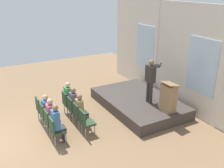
% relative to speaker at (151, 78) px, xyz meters
% --- Properties ---
extents(ground_plane, '(17.88, 17.88, 0.00)m').
position_rel_speaker_xyz_m(ground_plane, '(-0.55, -5.44, -1.48)').
color(ground_plane, '#846647').
extents(rear_partition, '(8.93, 0.14, 4.30)m').
position_rel_speaker_xyz_m(rear_partition, '(-0.53, 1.43, 0.66)').
color(rear_partition, silver).
rests_on(rear_partition, ground).
extents(stage_platform, '(4.00, 2.57, 0.45)m').
position_rel_speaker_xyz_m(stage_platform, '(-0.55, -0.15, -1.26)').
color(stage_platform, '#3F3833').
rests_on(stage_platform, ground).
extents(speaker, '(0.50, 0.69, 1.78)m').
position_rel_speaker_xyz_m(speaker, '(0.00, 0.00, 0.00)').
color(speaker, '#332D28').
rests_on(speaker, stage_platform).
extents(mic_stand, '(0.28, 0.28, 1.56)m').
position_rel_speaker_xyz_m(mic_stand, '(-0.32, 0.22, -0.70)').
color(mic_stand, black).
rests_on(mic_stand, stage_platform).
extents(lectern, '(0.60, 0.48, 1.16)m').
position_rel_speaker_xyz_m(lectern, '(0.98, 0.11, -0.48)').
color(lectern, '#93724C').
rests_on(lectern, stage_platform).
extents(chair_r0_c0, '(0.46, 0.44, 0.94)m').
position_rel_speaker_xyz_m(chair_r0_c0, '(-1.46, -2.94, -0.95)').
color(chair_r0_c0, '#99999E').
rests_on(chair_r0_c0, ground).
extents(audience_r0_c0, '(0.36, 0.39, 1.35)m').
position_rel_speaker_xyz_m(audience_r0_c0, '(-1.46, -2.86, -0.74)').
color(audience_r0_c0, '#2D2D33').
rests_on(audience_r0_c0, ground).
extents(chair_r0_c1, '(0.46, 0.44, 0.94)m').
position_rel_speaker_xyz_m(chair_r0_c1, '(-0.85, -2.94, -0.95)').
color(chair_r0_c1, '#99999E').
rests_on(chair_r0_c1, ground).
extents(audience_r0_c1, '(0.36, 0.39, 1.33)m').
position_rel_speaker_xyz_m(audience_r0_c1, '(-0.85, -2.86, -0.75)').
color(audience_r0_c1, '#2D2D33').
rests_on(audience_r0_c1, ground).
extents(chair_r0_c2, '(0.46, 0.44, 0.94)m').
position_rel_speaker_xyz_m(chair_r0_c2, '(-0.25, -2.94, -0.95)').
color(chair_r0_c2, '#99999E').
rests_on(chair_r0_c2, ground).
extents(audience_r0_c2, '(0.36, 0.39, 1.29)m').
position_rel_speaker_xyz_m(audience_r0_c2, '(-0.25, -2.86, -0.76)').
color(audience_r0_c2, '#2D2D33').
rests_on(audience_r0_c2, ground).
extents(chair_r0_c3, '(0.46, 0.44, 0.94)m').
position_rel_speaker_xyz_m(chair_r0_c3, '(0.35, -2.94, -0.95)').
color(chair_r0_c3, '#99999E').
rests_on(chair_r0_c3, ground).
extents(chair_r1_c0, '(0.46, 0.44, 0.94)m').
position_rel_speaker_xyz_m(chair_r1_c0, '(-1.46, -4.00, -0.95)').
color(chair_r1_c0, '#99999E').
rests_on(chair_r1_c0, ground).
extents(chair_r1_c1, '(0.46, 0.44, 0.94)m').
position_rel_speaker_xyz_m(chair_r1_c1, '(-0.85, -4.00, -0.95)').
color(chair_r1_c1, '#99999E').
rests_on(chair_r1_c1, ground).
extents(audience_r1_c1, '(0.36, 0.39, 1.27)m').
position_rel_speaker_xyz_m(audience_r1_c1, '(-0.85, -3.92, -0.77)').
color(audience_r1_c1, '#2D2D33').
rests_on(audience_r1_c1, ground).
extents(chair_r1_c2, '(0.46, 0.44, 0.94)m').
position_rel_speaker_xyz_m(chair_r1_c2, '(-0.25, -4.00, -0.95)').
color(chair_r1_c2, '#99999E').
rests_on(chair_r1_c2, ground).
extents(audience_r1_c2, '(0.36, 0.39, 1.35)m').
position_rel_speaker_xyz_m(audience_r1_c2, '(-0.25, -3.92, -0.74)').
color(audience_r1_c2, '#2D2D33').
rests_on(audience_r1_c2, ground).
extents(chair_r1_c3, '(0.46, 0.44, 0.94)m').
position_rel_speaker_xyz_m(chair_r1_c3, '(0.35, -4.00, -0.95)').
color(chair_r1_c3, '#99999E').
rests_on(chair_r1_c3, ground).
extents(audience_r1_c3, '(0.36, 0.39, 1.39)m').
position_rel_speaker_xyz_m(audience_r1_c3, '(0.35, -3.92, -0.72)').
color(audience_r1_c3, '#2D2D33').
rests_on(audience_r1_c3, ground).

